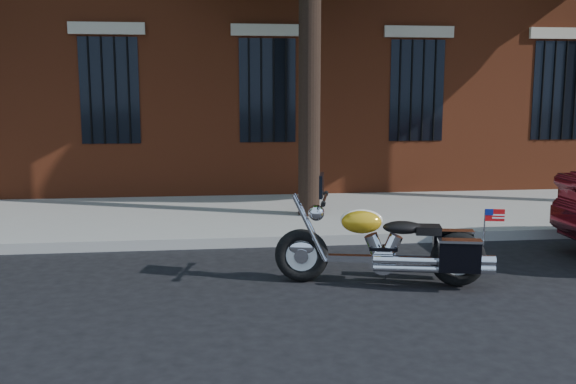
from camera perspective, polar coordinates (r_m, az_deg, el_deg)
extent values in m
plane|color=black|center=(7.91, 1.41, -7.11)|extent=(120.00, 120.00, 0.00)
cube|color=gray|center=(9.22, 0.19, -4.31)|extent=(40.00, 0.16, 0.15)
cube|color=gray|center=(11.05, -0.98, -2.09)|extent=(40.00, 3.60, 0.15)
cube|color=black|center=(12.69, -1.86, 8.98)|extent=(1.10, 0.14, 2.00)
cube|color=#B2A893|center=(12.71, -1.87, 14.18)|extent=(1.40, 0.20, 0.22)
cylinder|color=black|center=(12.61, -1.83, 8.98)|extent=(0.04, 0.04, 2.00)
cylinder|color=black|center=(10.55, 1.93, 10.62)|extent=(0.36, 0.36, 5.00)
torus|color=black|center=(7.43, 1.22, -5.65)|extent=(0.64, 0.27, 0.62)
torus|color=black|center=(7.50, 14.88, -5.81)|extent=(0.64, 0.27, 0.62)
cylinder|color=white|center=(7.43, 1.22, -5.65)|extent=(0.47, 0.16, 0.47)
cylinder|color=white|center=(7.50, 14.88, -5.81)|extent=(0.47, 0.16, 0.47)
ellipsoid|color=white|center=(7.41, 1.22, -4.95)|extent=(0.35, 0.19, 0.18)
ellipsoid|color=gold|center=(7.48, 14.91, -4.98)|extent=(0.35, 0.20, 0.18)
cube|color=white|center=(7.42, 8.08, -5.91)|extent=(1.38, 0.40, 0.07)
cylinder|color=white|center=(7.43, 8.44, -6.05)|extent=(0.33, 0.23, 0.30)
cylinder|color=white|center=(7.30, 12.17, -6.35)|extent=(1.15, 0.34, 0.08)
ellipsoid|color=gold|center=(7.32, 6.55, -2.65)|extent=(0.51, 0.36, 0.27)
ellipsoid|color=black|center=(7.35, 10.17, -3.12)|extent=(0.50, 0.36, 0.14)
cube|color=black|center=(7.71, 14.43, -4.62)|extent=(0.47, 0.24, 0.35)
cube|color=black|center=(7.24, 14.99, -5.51)|extent=(0.47, 0.24, 0.35)
cylinder|color=white|center=(7.28, 3.28, -0.58)|extent=(0.19, 0.72, 0.03)
sphere|color=white|center=(7.31, 2.54, -1.86)|extent=(0.22, 0.22, 0.19)
cube|color=black|center=(7.25, 3.00, 0.59)|extent=(0.12, 0.37, 0.26)
cube|color=red|center=(7.17, 17.90, -1.97)|extent=(0.20, 0.06, 0.13)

